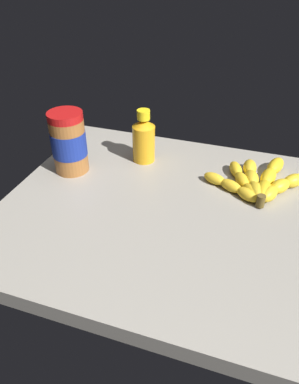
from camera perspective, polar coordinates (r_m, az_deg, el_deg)
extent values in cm
cube|color=gray|center=(85.15, 3.41, -3.39)|extent=(79.32, 67.30, 3.97)
ellipsoid|color=yellow|center=(89.58, 18.63, -0.28)|extent=(5.69, 7.02, 3.47)
ellipsoid|color=yellow|center=(93.29, 20.24, 0.89)|extent=(6.40, 7.01, 3.47)
ellipsoid|color=yellow|center=(96.71, 22.18, 1.71)|extent=(6.86, 6.72, 3.47)
ellipsoid|color=yellow|center=(90.36, 17.85, 0.29)|extent=(4.14, 8.22, 3.62)
ellipsoid|color=yellow|center=(95.75, 18.56, 2.29)|extent=(5.00, 8.52, 3.62)
ellipsoid|color=yellow|center=(101.18, 19.59, 3.96)|extent=(5.80, 8.71, 3.62)
ellipsoid|color=yellow|center=(89.72, 16.75, 0.20)|extent=(5.52, 7.48, 3.49)
ellipsoid|color=yellow|center=(94.01, 16.10, 2.09)|extent=(4.93, 7.33, 3.49)
ellipsoid|color=yellow|center=(98.51, 15.83, 3.79)|extent=(4.29, 7.08, 3.49)
ellipsoid|color=yellow|center=(89.40, 16.09, 0.00)|extent=(6.23, 7.16, 2.98)
ellipsoid|color=yellow|center=(93.19, 14.67, 1.85)|extent=(5.75, 7.27, 2.98)
ellipsoid|color=yellow|center=(97.36, 13.71, 3.58)|extent=(5.18, 7.28, 2.98)
ellipsoid|color=yellow|center=(88.40, 15.43, -0.38)|extent=(6.63, 5.73, 2.84)
ellipsoid|color=yellow|center=(90.51, 12.98, 0.98)|extent=(6.70, 5.30, 2.84)
ellipsoid|color=yellow|center=(92.44, 10.44, 2.14)|extent=(6.69, 4.81, 2.84)
cylinder|color=brown|center=(86.48, 17.46, -1.38)|extent=(2.00, 2.00, 3.00)
cylinder|color=#9E602D|center=(96.08, -12.79, 7.29)|extent=(9.01, 9.01, 14.60)
cylinder|color=navy|center=(95.74, -12.85, 7.67)|extent=(9.19, 9.19, 6.57)
cylinder|color=#B71414|center=(92.56, -13.47, 11.79)|extent=(8.98, 8.98, 1.94)
cylinder|color=orange|center=(99.41, -0.93, 7.82)|extent=(6.26, 6.26, 10.31)
cone|color=orange|center=(96.67, -0.96, 11.07)|extent=(6.26, 6.26, 2.11)
cylinder|color=yellow|center=(95.73, -0.98, 12.33)|extent=(3.49, 3.49, 2.52)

